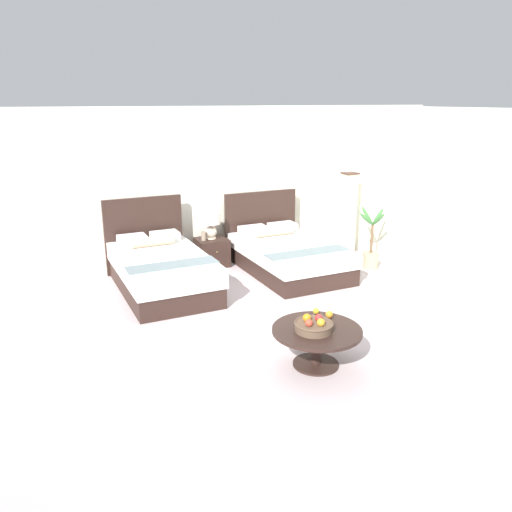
{
  "coord_description": "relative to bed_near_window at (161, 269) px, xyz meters",
  "views": [
    {
      "loc": [
        -2.74,
        -5.41,
        2.68
      ],
      "look_at": [
        -0.04,
        0.46,
        0.71
      ],
      "focal_mm": 36.01,
      "sensor_mm": 36.0,
      "label": 1
    }
  ],
  "objects": [
    {
      "name": "floor_lamp_corner",
      "position": [
        3.46,
        0.35,
        0.43
      ],
      "size": [
        0.25,
        0.25,
        1.48
      ],
      "color": "#432923",
      "rests_on": "ground"
    },
    {
      "name": "ground_plane",
      "position": [
        1.04,
        -1.61,
        -0.32
      ],
      "size": [
        9.3,
        9.28,
        0.02
      ],
      "primitive_type": "cube",
      "color": "#BEACAF"
    },
    {
      "name": "potted_palm",
      "position": [
        3.39,
        -0.45,
        -0.03
      ],
      "size": [
        0.46,
        0.55,
        1.02
      ],
      "color": "gray",
      "rests_on": "ground"
    },
    {
      "name": "bed_near_window",
      "position": [
        0.0,
        0.0,
        0.0
      ],
      "size": [
        1.26,
        2.12,
        1.21
      ],
      "color": "#2E1E19",
      "rests_on": "ground"
    },
    {
      "name": "coffee_table",
      "position": [
        0.89,
        -2.89,
        0.01
      ],
      "size": [
        0.93,
        0.93,
        0.42
      ],
      "color": "#2E1E19",
      "rests_on": "ground"
    },
    {
      "name": "loose_orange",
      "position": [
        1.15,
        -2.7,
        0.15
      ],
      "size": [
        0.08,
        0.08,
        0.08
      ],
      "color": "orange",
      "rests_on": "coffee_table"
    },
    {
      "name": "bed_near_corner",
      "position": [
        2.07,
        0.01,
        -0.03
      ],
      "size": [
        1.36,
        2.15,
        1.15
      ],
      "color": "#2E1E19",
      "rests_on": "ground"
    },
    {
      "name": "fruit_bowl",
      "position": [
        0.83,
        -2.91,
        0.16
      ],
      "size": [
        0.4,
        0.4,
        0.16
      ],
      "color": "brown",
      "rests_on": "coffee_table"
    },
    {
      "name": "loose_apple",
      "position": [
        1.08,
        -2.55,
        0.14
      ],
      "size": [
        0.07,
        0.07,
        0.07
      ],
      "color": "gold",
      "rests_on": "coffee_table"
    },
    {
      "name": "table_lamp",
      "position": [
        1.06,
        0.78,
        0.43
      ],
      "size": [
        0.32,
        0.32,
        0.43
      ],
      "color": "beige",
      "rests_on": "nightstand"
    },
    {
      "name": "vase",
      "position": [
        0.91,
        0.72,
        0.23
      ],
      "size": [
        0.08,
        0.08,
        0.15
      ],
      "color": "gray",
      "rests_on": "nightstand"
    },
    {
      "name": "wall_side_right",
      "position": [
        3.88,
        -1.21,
        0.98
      ],
      "size": [
        0.12,
        4.88,
        2.58
      ],
      "primitive_type": "cube",
      "color": "white",
      "rests_on": "ground"
    },
    {
      "name": "wall_back",
      "position": [
        1.04,
        1.23,
        0.98
      ],
      "size": [
        9.3,
        0.12,
        2.58
      ],
      "primitive_type": "cube",
      "color": "white",
      "rests_on": "ground"
    },
    {
      "name": "nightstand",
      "position": [
        1.06,
        0.76,
        -0.08
      ],
      "size": [
        0.5,
        0.49,
        0.46
      ],
      "color": "#2E1E19",
      "rests_on": "ground"
    }
  ]
}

